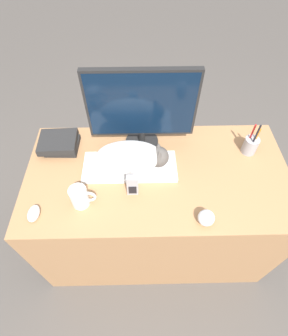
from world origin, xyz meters
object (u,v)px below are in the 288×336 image
object	(u,v)px
baseball	(206,218)
phone	(132,185)
book_stack	(60,143)
coffee_mug	(80,197)
pen_cup	(250,145)
monitor	(142,107)
keyboard	(130,167)
computer_mouse	(34,213)
cat	(133,156)

from	to	relation	value
baseball	phone	bearing A→B (deg)	153.22
phone	book_stack	world-z (taller)	phone
book_stack	coffee_mug	bearing A→B (deg)	-65.74
pen_cup	book_stack	bearing A→B (deg)	177.42
monitor	pen_cup	size ratio (longest dim) A/B	2.63
keyboard	phone	distance (m)	0.15
keyboard	computer_mouse	xyz separation A→B (m)	(-0.42, -0.26, 0.01)
computer_mouse	book_stack	size ratio (longest dim) A/B	0.42
keyboard	pen_cup	bearing A→B (deg)	9.26
phone	cat	bearing A→B (deg)	88.67
phone	computer_mouse	bearing A→B (deg)	-165.55
computer_mouse	keyboard	bearing A→B (deg)	31.44
monitor	baseball	bearing A→B (deg)	-60.87
cat	book_stack	world-z (taller)	cat
pen_cup	phone	size ratio (longest dim) A/B	1.67
baseball	book_stack	xyz separation A→B (m)	(-0.71, 0.45, -0.00)
cat	coffee_mug	xyz separation A→B (m)	(-0.24, -0.20, -0.04)
keyboard	coffee_mug	size ratio (longest dim) A/B	4.05
keyboard	book_stack	distance (m)	0.40
keyboard	cat	distance (m)	0.08
keyboard	computer_mouse	distance (m)	0.50
cat	monitor	size ratio (longest dim) A/B	0.65
coffee_mug	pen_cup	xyz separation A→B (m)	(0.85, 0.30, -0.00)
monitor	book_stack	distance (m)	0.49
pen_cup	phone	distance (m)	0.66
computer_mouse	phone	size ratio (longest dim) A/B	0.70
coffee_mug	keyboard	bearing A→B (deg)	42.42
monitor	coffee_mug	distance (m)	0.51
cat	computer_mouse	distance (m)	0.52
coffee_mug	baseball	bearing A→B (deg)	-10.90
pen_cup	phone	xyz separation A→B (m)	(-0.62, -0.25, 0.01)
keyboard	phone	bearing A→B (deg)	-83.87
keyboard	baseball	distance (m)	0.45
pen_cup	keyboard	bearing A→B (deg)	-170.74
computer_mouse	coffee_mug	size ratio (longest dim) A/B	0.73
pen_cup	monitor	bearing A→B (deg)	172.55
pen_cup	coffee_mug	bearing A→B (deg)	-160.40
monitor	coffee_mug	xyz separation A→B (m)	(-0.28, -0.38, -0.19)
book_stack	keyboard	bearing A→B (deg)	-21.55
cat	coffee_mug	bearing A→B (deg)	-139.95
cat	monitor	distance (m)	0.24
keyboard	baseball	world-z (taller)	baseball
phone	monitor	bearing A→B (deg)	81.51
pen_cup	baseball	bearing A→B (deg)	-126.12
cat	pen_cup	bearing A→B (deg)	9.54
keyboard	coffee_mug	distance (m)	0.30
cat	phone	xyz separation A→B (m)	(-0.00, -0.15, -0.03)
coffee_mug	phone	size ratio (longest dim) A/B	0.95
coffee_mug	baseball	world-z (taller)	coffee_mug
keyboard	book_stack	size ratio (longest dim) A/B	2.32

